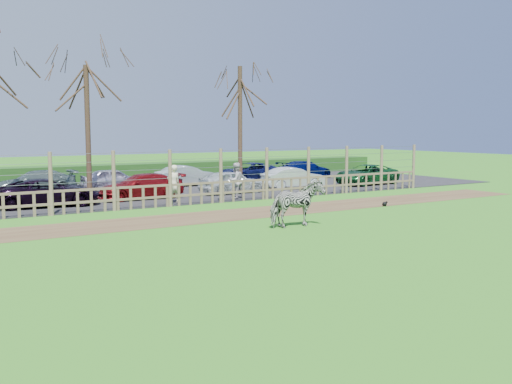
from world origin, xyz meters
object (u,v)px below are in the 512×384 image
car_9 (35,182)px  car_13 (305,170)px  car_10 (114,179)px  car_12 (249,172)px  car_11 (187,176)px  car_6 (366,175)px  zebra (297,204)px  car_4 (232,182)px  crow (385,204)px  tree_right (240,97)px  visitor_b (236,181)px  tree_mid (87,99)px  car_5 (293,178)px  car_2 (48,192)px  car_3 (141,186)px  visitor_a (174,184)px

car_9 → car_13: bearing=89.2°
car_10 → car_12: 9.10m
car_11 → car_6: bearing=-117.9°
zebra → car_4: size_ratio=0.54×
crow → car_6: car_6 is taller
car_6 → car_9: 18.84m
tree_right → car_11: 5.59m
tree_right → car_11: bearing=146.2°
zebra → car_13: 19.30m
visitor_b → car_4: 2.29m
tree_mid → car_5: size_ratio=1.87×
car_5 → car_9: 13.83m
car_5 → car_11: same height
car_2 → car_6: size_ratio=1.00×
car_3 → car_6: bearing=87.1°
tree_mid → visitor_a: size_ratio=3.96×
tree_right → car_6: tree_right is taller
visitor_b → crow: visitor_b is taller
car_5 → car_9: same height
visitor_b → car_6: 10.41m
car_5 → car_11: bearing=52.0°
car_2 → car_10: 6.73m
visitor_a → car_4: 4.63m
visitor_b → car_5: bearing=-168.3°
car_13 → tree_mid: bearing=91.9°
visitor_a → car_12: (8.45, 7.42, -0.26)m
tree_mid → zebra: size_ratio=3.56×
visitor_b → zebra: bearing=62.1°
car_5 → car_13: same height
tree_right → car_12: 5.52m
car_4 → car_11: same height
crow → car_3: (-8.24, 7.93, 0.53)m
tree_mid → car_3: bearing=-53.3°
crow → visitor_b: bearing=127.0°
car_6 → tree_mid: bearing=-106.2°
visitor_a → car_2: visitor_a is taller
car_9 → car_6: bearing=72.6°
car_3 → car_13: same height
tree_mid → car_13: size_ratio=1.65×
crow → car_10: car_10 is taller
car_12 → crow: bearing=-9.5°
crow → car_12: (0.94, 13.15, 0.53)m
car_10 → car_11: bearing=-86.4°
car_11 → car_12: 4.66m
visitor_b → crow: 7.17m
tree_mid → car_2: size_ratio=1.58×
car_3 → car_11: same height
car_3 → car_13: size_ratio=1.00×
tree_mid → visitor_b: (5.76, -4.66, -3.96)m
crow → car_11: bearing=106.3°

